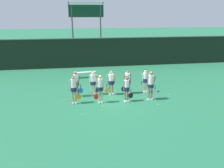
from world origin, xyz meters
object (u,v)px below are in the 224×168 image
Objects in this scene: tennis_ball_5 at (62,102)px; player_6 at (111,81)px; bench_courtside at (85,73)px; player_1 at (100,87)px; player_8 at (145,79)px; tennis_ball_2 at (65,100)px; player_3 at (151,83)px; player_4 at (76,82)px; player_5 at (93,81)px; tennis_ball_1 at (83,115)px; tennis_ball_9 at (54,97)px; tennis_ball_3 at (158,105)px; player_0 at (74,88)px; tennis_ball_8 at (115,101)px; tennis_ball_6 at (132,97)px; tennis_ball_4 at (169,95)px; scoreboard at (86,16)px; tennis_ball_0 at (111,99)px; player_7 at (128,80)px; player_2 at (127,87)px.

player_6 is at bearing 14.51° from tennis_ball_5.
bench_courtside is 5.74m from player_1.
player_8 is 22.77× the size of tennis_ball_2.
player_4 is (-4.54, 1.24, -0.09)m from player_3.
player_5 is 23.30× the size of tennis_ball_1.
tennis_ball_1 is 1.00× the size of tennis_ball_9.
player_0 is at bearing 168.40° from tennis_ball_3.
player_8 is 5.32m from tennis_ball_1.
tennis_ball_1 is at bearing -109.03° from player_5.
tennis_ball_8 and tennis_ball_9 have the same top height.
bench_courtside is 5.45m from tennis_ball_5.
player_1 reaches higher than tennis_ball_6.
tennis_ball_3 and tennis_ball_4 have the same top height.
bench_courtside is 4.50m from player_4.
tennis_ball_6 is at bearing -68.64° from bench_courtside.
tennis_ball_9 is (-5.99, 1.36, -1.05)m from player_3.
player_1 is at bearing -1.52° from player_0.
tennis_ball_4 is 0.98× the size of tennis_ball_6.
player_6 is at bearing -11.76° from player_5.
tennis_ball_5 is (-5.42, 0.45, -1.05)m from player_3.
player_5 reaches higher than tennis_ball_6.
tennis_ball_3 is (0.13, -2.25, -0.92)m from player_8.
tennis_ball_8 reaches higher than tennis_ball_3.
bench_courtside is 26.19× the size of tennis_ball_9.
tennis_ball_1 is (-4.28, -3.01, -0.92)m from player_8.
player_5 is 3.50m from player_8.
tennis_ball_3 is 0.94× the size of tennis_ball_8.
player_6 is at bearing 28.90° from player_0.
scoreboard is 92.22× the size of tennis_ball_5.
tennis_ball_3 is (2.63, -1.28, -0.00)m from tennis_ball_0.
player_1 is (1.54, -0.12, -0.01)m from player_0.
tennis_ball_6 is (3.21, 2.26, -0.00)m from tennis_ball_1.
tennis_ball_2 is 6.73m from tennis_ball_4.
player_0 is 1.02× the size of player_4.
tennis_ball_4 is 0.99× the size of tennis_ball_5.
tennis_ball_8 is (0.22, -0.38, -0.00)m from tennis_ball_0.
player_7 is 24.79× the size of tennis_ball_3.
player_0 is 1.06× the size of player_8.
tennis_ball_6 is at bearing 8.74° from tennis_ball_0.
tennis_ball_1 is (-0.41, -7.32, -0.38)m from bench_courtside.
tennis_ball_0 reaches higher than tennis_ball_3.
tennis_ball_2 is (-0.70, -0.52, -0.95)m from player_4.
player_6 is 0.99× the size of player_7.
player_7 reaches higher than tennis_ball_6.
player_2 is 24.25× the size of tennis_ball_4.
player_0 is at bearing -47.55° from tennis_ball_2.
player_3 reaches higher than player_1.
tennis_ball_5 is at bearing 171.93° from tennis_ball_8.
player_7 is at bearing 3.38° from player_4.
player_8 is at bearing -70.83° from scoreboard.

